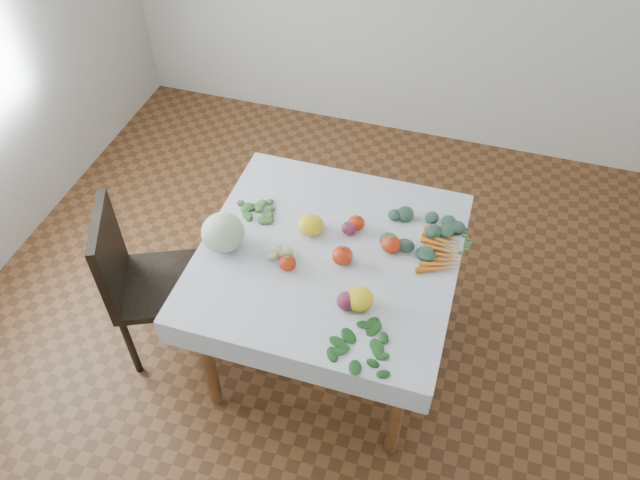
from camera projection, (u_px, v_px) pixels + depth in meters
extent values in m
plane|color=brown|center=(327.00, 349.00, 3.29)|extent=(4.00, 4.00, 0.00)
cube|color=brown|center=(328.00, 257.00, 2.76)|extent=(1.00, 1.00, 0.04)
cylinder|color=brown|center=(207.00, 359.00, 2.84)|extent=(0.06, 0.06, 0.71)
cylinder|color=brown|center=(397.00, 411.00, 2.66)|extent=(0.06, 0.06, 0.71)
cylinder|color=brown|center=(274.00, 228.00, 3.41)|extent=(0.06, 0.06, 0.71)
cylinder|color=brown|center=(433.00, 263.00, 3.24)|extent=(0.06, 0.06, 0.71)
cube|color=white|center=(328.00, 253.00, 2.75)|extent=(1.12, 1.12, 0.01)
cube|color=black|center=(161.00, 286.00, 3.02)|extent=(0.55, 0.55, 0.04)
cube|color=black|center=(109.00, 255.00, 2.83)|extent=(0.20, 0.39, 0.45)
cylinder|color=black|center=(131.00, 347.00, 3.05)|extent=(0.04, 0.04, 0.42)
cylinder|color=black|center=(204.00, 339.00, 3.08)|extent=(0.04, 0.04, 0.42)
cylinder|color=black|center=(137.00, 290.00, 3.29)|extent=(0.04, 0.04, 0.42)
cylinder|color=black|center=(204.00, 284.00, 3.32)|extent=(0.04, 0.04, 0.42)
ellipsoid|color=beige|center=(223.00, 233.00, 2.71)|extent=(0.19, 0.19, 0.17)
ellipsoid|color=red|center=(356.00, 223.00, 2.83)|extent=(0.10, 0.10, 0.07)
ellipsoid|color=red|center=(391.00, 244.00, 2.73)|extent=(0.11, 0.11, 0.08)
ellipsoid|color=red|center=(287.00, 263.00, 2.66)|extent=(0.08, 0.08, 0.07)
ellipsoid|color=red|center=(343.00, 256.00, 2.68)|extent=(0.11, 0.11, 0.08)
ellipsoid|color=yellow|center=(311.00, 225.00, 2.80)|extent=(0.15, 0.15, 0.08)
ellipsoid|color=yellow|center=(359.00, 299.00, 2.52)|extent=(0.13, 0.13, 0.08)
ellipsoid|color=#541831|center=(349.00, 228.00, 2.81)|extent=(0.08, 0.08, 0.06)
ellipsoid|color=#541831|center=(347.00, 301.00, 2.52)|extent=(0.10, 0.10, 0.07)
ellipsoid|color=#AAC672|center=(284.00, 255.00, 2.71)|extent=(0.04, 0.04, 0.04)
ellipsoid|color=#AAC672|center=(278.00, 252.00, 2.72)|extent=(0.04, 0.04, 0.04)
ellipsoid|color=#AAC672|center=(282.00, 260.00, 2.69)|extent=(0.04, 0.04, 0.04)
ellipsoid|color=#AAC672|center=(291.00, 250.00, 2.73)|extent=(0.04, 0.04, 0.04)
cone|color=orange|center=(446.00, 236.00, 2.80)|extent=(0.19, 0.07, 0.03)
cone|color=orange|center=(445.00, 241.00, 2.78)|extent=(0.19, 0.06, 0.03)
cone|color=orange|center=(444.00, 245.00, 2.76)|extent=(0.19, 0.04, 0.03)
cone|color=orange|center=(443.00, 250.00, 2.74)|extent=(0.19, 0.03, 0.03)
cone|color=orange|center=(442.00, 255.00, 2.72)|extent=(0.19, 0.05, 0.03)
cone|color=orange|center=(441.00, 260.00, 2.70)|extent=(0.19, 0.06, 0.03)
cone|color=orange|center=(439.00, 265.00, 2.68)|extent=(0.19, 0.08, 0.03)
cone|color=orange|center=(438.00, 270.00, 2.66)|extent=(0.18, 0.09, 0.03)
ellipsoid|color=#325345|center=(426.00, 235.00, 2.79)|extent=(0.07, 0.07, 0.04)
ellipsoid|color=#325345|center=(417.00, 229.00, 2.82)|extent=(0.07, 0.07, 0.04)
ellipsoid|color=#325345|center=(419.00, 239.00, 2.77)|extent=(0.07, 0.07, 0.04)
ellipsoid|color=#325345|center=(431.00, 230.00, 2.81)|extent=(0.07, 0.07, 0.04)
ellipsoid|color=#325345|center=(406.00, 231.00, 2.81)|extent=(0.07, 0.07, 0.04)
ellipsoid|color=#325345|center=(433.00, 242.00, 2.76)|extent=(0.07, 0.07, 0.04)
ellipsoid|color=#325345|center=(421.00, 222.00, 2.85)|extent=(0.07, 0.07, 0.04)
ellipsoid|color=#325345|center=(406.00, 241.00, 2.76)|extent=(0.07, 0.07, 0.04)
ellipsoid|color=#325345|center=(446.00, 235.00, 2.79)|extent=(0.07, 0.07, 0.04)
ellipsoid|color=#325345|center=(400.00, 221.00, 2.85)|extent=(0.07, 0.07, 0.04)
ellipsoid|color=#325345|center=(426.00, 251.00, 2.72)|extent=(0.07, 0.07, 0.04)
ellipsoid|color=#325345|center=(438.00, 220.00, 2.86)|extent=(0.07, 0.07, 0.04)
ellipsoid|color=#325345|center=(388.00, 234.00, 2.79)|extent=(0.07, 0.07, 0.04)
ellipsoid|color=#174C1A|center=(366.00, 345.00, 2.41)|extent=(0.06, 0.04, 0.01)
ellipsoid|color=#174C1A|center=(358.00, 339.00, 2.43)|extent=(0.06, 0.04, 0.01)
ellipsoid|color=#174C1A|center=(359.00, 350.00, 2.39)|extent=(0.06, 0.04, 0.01)
ellipsoid|color=#174C1A|center=(371.00, 340.00, 2.42)|extent=(0.06, 0.04, 0.01)
ellipsoid|color=#174C1A|center=(348.00, 341.00, 2.42)|extent=(0.06, 0.04, 0.01)
ellipsoid|color=#174C1A|center=(372.00, 354.00, 2.38)|extent=(0.06, 0.04, 0.01)
ellipsoid|color=#174C1A|center=(362.00, 331.00, 2.45)|extent=(0.06, 0.04, 0.01)
ellipsoid|color=#174C1A|center=(347.00, 353.00, 2.38)|extent=(0.06, 0.04, 0.01)
ellipsoid|color=#174C1A|center=(384.00, 345.00, 2.41)|extent=(0.06, 0.04, 0.01)
ellipsoid|color=#174C1A|center=(342.00, 331.00, 2.45)|extent=(0.06, 0.04, 0.01)
ellipsoid|color=#174C1A|center=(366.00, 364.00, 2.35)|extent=(0.06, 0.04, 0.01)
ellipsoid|color=#174C1A|center=(377.00, 328.00, 2.46)|extent=(0.06, 0.04, 0.01)
ellipsoid|color=#174C1A|center=(330.00, 346.00, 2.40)|extent=(0.06, 0.04, 0.01)
ellipsoid|color=#174C1A|center=(392.00, 359.00, 2.36)|extent=(0.06, 0.04, 0.01)
ellipsoid|color=#50853D|center=(261.00, 210.00, 2.92)|extent=(0.04, 0.04, 0.02)
ellipsoid|color=#50853D|center=(257.00, 206.00, 2.93)|extent=(0.04, 0.04, 0.02)
ellipsoid|color=#50853D|center=(256.00, 211.00, 2.91)|extent=(0.04, 0.04, 0.02)
ellipsoid|color=#50853D|center=(264.00, 207.00, 2.93)|extent=(0.04, 0.04, 0.02)
ellipsoid|color=#50853D|center=(251.00, 207.00, 2.93)|extent=(0.04, 0.04, 0.02)
ellipsoid|color=#50853D|center=(263.00, 214.00, 2.90)|extent=(0.04, 0.04, 0.02)
ellipsoid|color=#50853D|center=(261.00, 203.00, 2.95)|extent=(0.04, 0.04, 0.02)
ellipsoid|color=#50853D|center=(248.00, 212.00, 2.91)|extent=(0.04, 0.04, 0.02)
ellipsoid|color=#50853D|center=(271.00, 210.00, 2.91)|extent=(0.04, 0.04, 0.02)
ellipsoid|color=#50853D|center=(249.00, 202.00, 2.96)|extent=(0.04, 0.04, 0.02)
ellipsoid|color=#50853D|center=(257.00, 218.00, 2.88)|extent=(0.04, 0.04, 0.02)
ellipsoid|color=#50853D|center=(270.00, 202.00, 2.95)|extent=(0.04, 0.04, 0.02)
ellipsoid|color=#50853D|center=(240.00, 208.00, 2.93)|extent=(0.04, 0.04, 0.02)
ellipsoid|color=#50853D|center=(273.00, 217.00, 2.88)|extent=(0.04, 0.04, 0.02)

